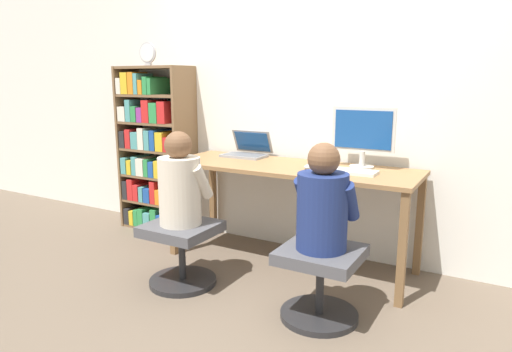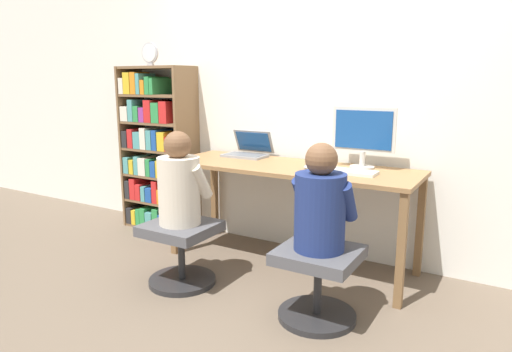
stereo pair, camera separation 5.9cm
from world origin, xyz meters
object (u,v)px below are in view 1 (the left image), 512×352
at_px(person_at_laptop, 180,184).
at_px(desk_clock, 148,53).
at_px(desktop_monitor, 363,135).
at_px(person_at_monitor, 323,204).
at_px(laptop, 247,151).
at_px(keyboard, 347,171).
at_px(office_chair_left, 320,277).
at_px(bookshelf, 153,153).
at_px(office_chair_right, 182,248).

height_order(person_at_laptop, desk_clock, desk_clock).
bearing_deg(person_at_laptop, desk_clock, 140.62).
height_order(desktop_monitor, person_at_monitor, desktop_monitor).
height_order(person_at_monitor, desk_clock, desk_clock).
xyz_separation_m(laptop, keyboard, (0.95, -0.26, -0.03)).
distance_m(office_chair_left, bookshelf, 2.23).
bearing_deg(office_chair_right, desk_clock, 140.46).
bearing_deg(bookshelf, office_chair_left, -22.34).
relative_size(person_at_laptop, desk_clock, 3.18).
bearing_deg(keyboard, person_at_laptop, -146.17).
relative_size(desktop_monitor, person_at_laptop, 0.72).
bearing_deg(desk_clock, office_chair_right, -39.54).
xyz_separation_m(person_at_monitor, desk_clock, (-1.94, 0.74, 0.92)).
distance_m(office_chair_right, bookshelf, 1.40).
xyz_separation_m(desktop_monitor, office_chair_right, (-0.97, -0.86, -0.75)).
bearing_deg(person_at_monitor, desk_clock, 159.12).
distance_m(desktop_monitor, laptop, 1.00).
height_order(office_chair_left, office_chair_right, same).
distance_m(laptop, desk_clock, 1.24).
height_order(laptop, keyboard, laptop).
height_order(laptop, office_chair_left, laptop).
height_order(keyboard, person_at_laptop, person_at_laptop).
bearing_deg(desktop_monitor, person_at_laptop, -138.62).
bearing_deg(person_at_monitor, office_chair_left, -90.00).
bearing_deg(desk_clock, office_chair_left, -20.99).
distance_m(laptop, office_chair_left, 1.44).
bearing_deg(laptop, office_chair_right, -89.37).
height_order(office_chair_right, desk_clock, desk_clock).
relative_size(laptop, keyboard, 0.88).
distance_m(desktop_monitor, office_chair_left, 1.12).
height_order(laptop, desk_clock, desk_clock).
relative_size(office_chair_left, person_at_laptop, 0.74).
distance_m(keyboard, desk_clock, 2.06).
distance_m(keyboard, office_chair_right, 1.25).
distance_m(office_chair_right, person_at_laptop, 0.45).
xyz_separation_m(keyboard, bookshelf, (-1.95, 0.22, -0.05)).
bearing_deg(office_chair_left, keyboard, 95.81).
xyz_separation_m(office_chair_left, person_at_monitor, (0.00, 0.00, 0.44)).
xyz_separation_m(laptop, person_at_laptop, (0.01, -0.89, -0.11)).
distance_m(person_at_monitor, desk_clock, 2.27).
relative_size(desktop_monitor, bookshelf, 0.30).
bearing_deg(office_chair_left, desk_clock, 159.01).
distance_m(desktop_monitor, bookshelf, 2.00).
height_order(keyboard, person_at_monitor, person_at_monitor).
bearing_deg(keyboard, bookshelf, 173.54).
xyz_separation_m(person_at_monitor, person_at_laptop, (-1.00, -0.03, 0.01)).
height_order(desktop_monitor, keyboard, desktop_monitor).
relative_size(laptop, office_chair_left, 0.76).
bearing_deg(office_chair_right, office_chair_left, 1.71).
distance_m(office_chair_right, person_at_monitor, 1.10).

